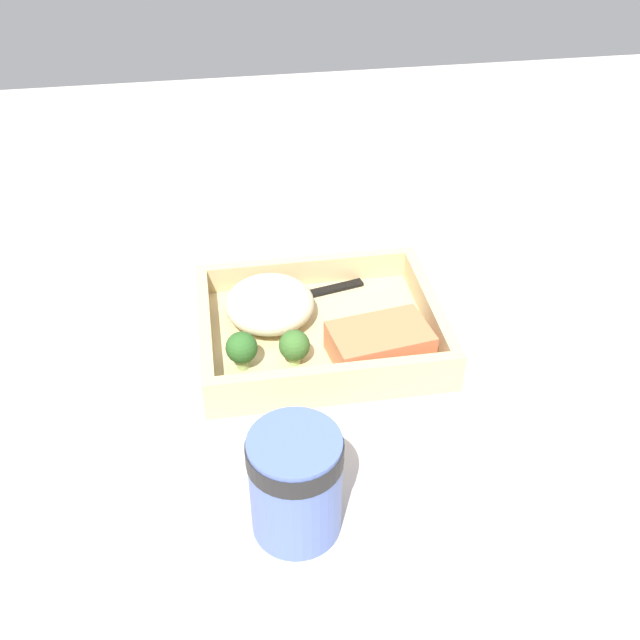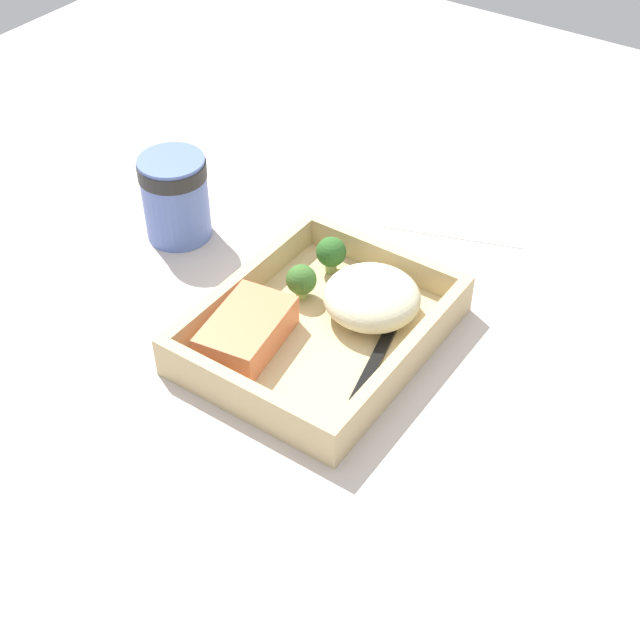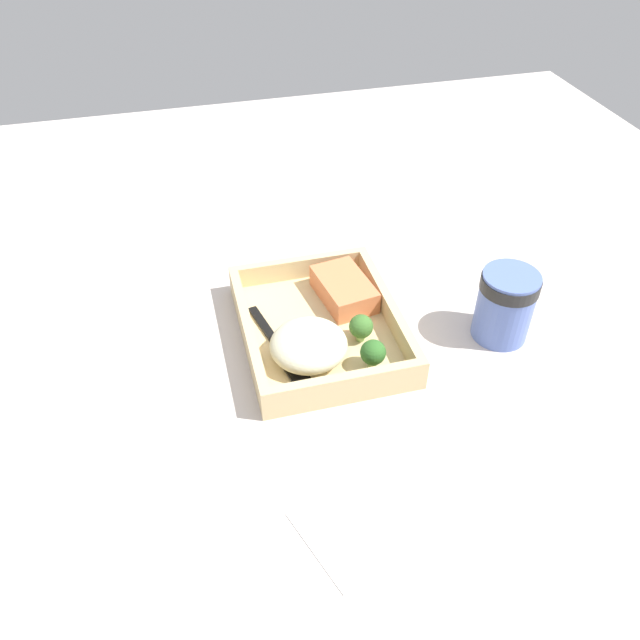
% 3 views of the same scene
% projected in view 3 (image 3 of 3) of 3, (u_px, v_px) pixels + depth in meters
% --- Properties ---
extents(ground_plane, '(1.60, 1.60, 0.02)m').
position_uv_depth(ground_plane, '(320.00, 341.00, 0.82)').
color(ground_plane, '#BEB3AC').
extents(takeout_tray, '(0.25, 0.20, 0.01)m').
position_uv_depth(takeout_tray, '(320.00, 332.00, 0.81)').
color(takeout_tray, tan).
rests_on(takeout_tray, ground_plane).
extents(tray_rim, '(0.25, 0.20, 0.03)m').
position_uv_depth(tray_rim, '(320.00, 320.00, 0.80)').
color(tray_rim, tan).
rests_on(tray_rim, takeout_tray).
extents(salmon_fillet, '(0.10, 0.08, 0.03)m').
position_uv_depth(salmon_fillet, '(344.00, 289.00, 0.84)').
color(salmon_fillet, '#DD7649').
rests_on(salmon_fillet, takeout_tray).
extents(mashed_potatoes, '(0.09, 0.09, 0.04)m').
position_uv_depth(mashed_potatoes, '(309.00, 345.00, 0.75)').
color(mashed_potatoes, beige).
rests_on(mashed_potatoes, takeout_tray).
extents(broccoli_floret_1, '(0.03, 0.03, 0.04)m').
position_uv_depth(broccoli_floret_1, '(373.00, 353.00, 0.74)').
color(broccoli_floret_1, '#88A15D').
rests_on(broccoli_floret_1, takeout_tray).
extents(broccoli_floret_2, '(0.03, 0.03, 0.04)m').
position_uv_depth(broccoli_floret_2, '(361.00, 327.00, 0.78)').
color(broccoli_floret_2, '#8BAE61').
rests_on(broccoli_floret_2, takeout_tray).
extents(fork, '(0.16, 0.05, 0.00)m').
position_uv_depth(fork, '(280.00, 349.00, 0.78)').
color(fork, black).
rests_on(fork, takeout_tray).
extents(paper_cup, '(0.07, 0.07, 0.10)m').
position_uv_depth(paper_cup, '(506.00, 302.00, 0.78)').
color(paper_cup, '#536BB5').
rests_on(paper_cup, ground_plane).
extents(receipt_slip, '(0.15, 0.18, 0.00)m').
position_uv_depth(receipt_slip, '(379.00, 511.00, 0.62)').
color(receipt_slip, white).
rests_on(receipt_slip, ground_plane).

